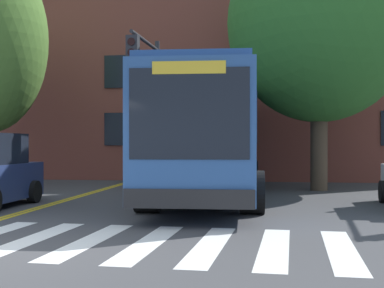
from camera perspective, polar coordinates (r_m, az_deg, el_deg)
crosswalk at (r=9.27m, az=-13.76°, el=-9.88°), size 9.60×3.81×0.01m
lane_line_yellow_inner at (r=23.24m, az=-6.19°, el=-3.84°), size 0.12×36.00×0.01m
lane_line_yellow_outer at (r=23.20m, az=-5.81°, el=-3.84°), size 0.12×36.00×0.01m
city_bus at (r=15.96m, az=1.97°, el=0.95°), size 3.28×12.28×3.40m
car_grey_behind_bus at (r=25.82m, az=4.53°, el=-1.65°), size 2.23×4.35×1.76m
traffic_light_overhead at (r=16.96m, az=-4.79°, el=6.37°), size 0.35×3.26×5.06m
street_tree_curbside_large at (r=19.00m, az=13.40°, el=12.66°), size 8.64×8.49×9.20m
building_facade at (r=27.85m, az=-5.29°, el=5.89°), size 28.59×9.64×8.80m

